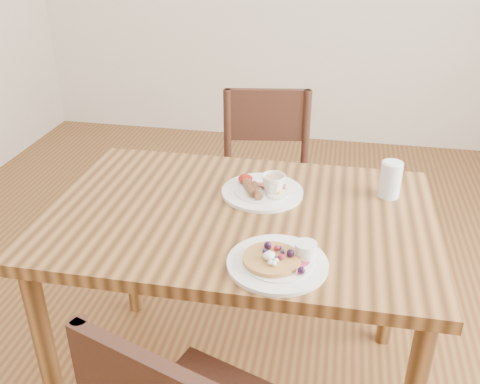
{
  "coord_description": "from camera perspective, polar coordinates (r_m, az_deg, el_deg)",
  "views": [
    {
      "loc": [
        0.27,
        -1.42,
        1.59
      ],
      "look_at": [
        0.0,
        0.0,
        0.82
      ],
      "focal_mm": 40.0,
      "sensor_mm": 36.0,
      "label": 1
    }
  ],
  "objects": [
    {
      "name": "dining_table",
      "position": [
        1.72,
        0.0,
        -4.97
      ],
      "size": [
        1.2,
        0.8,
        0.75
      ],
      "color": "#915D2E",
      "rests_on": "ground"
    },
    {
      "name": "pancake_plate",
      "position": [
        1.43,
        4.2,
        -7.31
      ],
      "size": [
        0.27,
        0.27,
        0.06
      ],
      "color": "white",
      "rests_on": "dining_table"
    },
    {
      "name": "ground",
      "position": [
        2.15,
        0.0,
        -19.73
      ],
      "size": [
        5.0,
        5.0,
        0.0
      ],
      "primitive_type": "plane",
      "color": "brown",
      "rests_on": "ground"
    },
    {
      "name": "chair_far",
      "position": [
        2.43,
        2.79,
        1.2
      ],
      "size": [
        0.48,
        0.48,
        0.88
      ],
      "rotation": [
        0.0,
        0.0,
        3.3
      ],
      "color": "#3C1D16",
      "rests_on": "ground"
    },
    {
      "name": "teacup_saucer",
      "position": [
        1.74,
        3.58,
        0.46
      ],
      "size": [
        0.14,
        0.14,
        0.08
      ],
      "color": "white",
      "rests_on": "dining_table"
    },
    {
      "name": "water_glass",
      "position": [
        1.8,
        15.75,
        1.29
      ],
      "size": [
        0.07,
        0.07,
        0.12
      ],
      "primitive_type": "cylinder",
      "color": "silver",
      "rests_on": "dining_table"
    },
    {
      "name": "breakfast_plate",
      "position": [
        1.77,
        2.26,
        0.15
      ],
      "size": [
        0.27,
        0.27,
        0.04
      ],
      "color": "white",
      "rests_on": "dining_table"
    }
  ]
}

